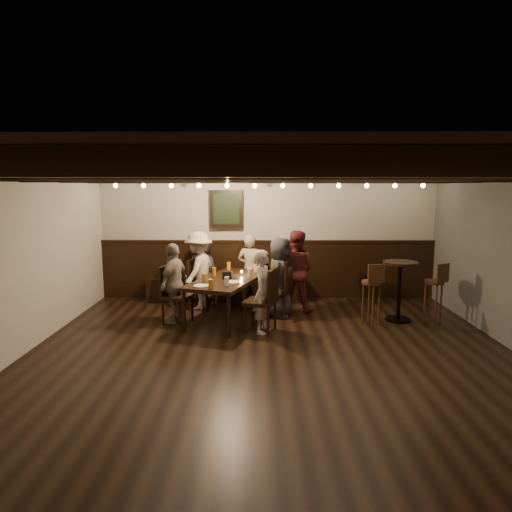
{
  "coord_description": "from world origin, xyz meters",
  "views": [
    {
      "loc": [
        -0.16,
        -5.36,
        2.19
      ],
      "look_at": [
        -0.22,
        1.3,
        1.16
      ],
      "focal_mm": 32.0,
      "sensor_mm": 36.0,
      "label": 1
    }
  ],
  "objects_px": {
    "dining_table": "(228,282)",
    "bar_stool_left": "(371,302)",
    "person_bench_right": "(295,271)",
    "chair_left_far": "(176,306)",
    "chair_right_far": "(262,313)",
    "bar_stool_right": "(433,301)",
    "person_left_far": "(174,283)",
    "person_bench_centre": "(250,269)",
    "person_right_far": "(263,291)",
    "person_left_near": "(199,270)",
    "chair_right_near": "(278,299)",
    "person_bench_left": "(202,270)",
    "person_right_near": "(280,277)",
    "chair_left_near": "(201,294)",
    "high_top_table": "(400,282)"
  },
  "relations": [
    {
      "from": "dining_table",
      "to": "bar_stool_left",
      "type": "relative_size",
      "value": 2.03
    },
    {
      "from": "person_bench_right",
      "to": "chair_left_far",
      "type": "bearing_deg",
      "value": 39.81
    },
    {
      "from": "chair_right_far",
      "to": "bar_stool_right",
      "type": "xyz_separation_m",
      "value": [
        2.74,
        0.45,
        0.07
      ]
    },
    {
      "from": "person_left_far",
      "to": "person_bench_centre",
      "type": "bearing_deg",
      "value": 153.43
    },
    {
      "from": "chair_right_far",
      "to": "person_right_far",
      "type": "distance_m",
      "value": 0.33
    },
    {
      "from": "person_bench_right",
      "to": "person_left_far",
      "type": "height_order",
      "value": "person_bench_right"
    },
    {
      "from": "chair_left_far",
      "to": "person_left_near",
      "type": "relative_size",
      "value": 0.66
    },
    {
      "from": "chair_right_near",
      "to": "bar_stool_right",
      "type": "xyz_separation_m",
      "value": [
        2.46,
        -0.4,
        0.07
      ]
    },
    {
      "from": "chair_right_far",
      "to": "person_bench_left",
      "type": "distance_m",
      "value": 2.13
    },
    {
      "from": "person_right_near",
      "to": "person_bench_left",
      "type": "bearing_deg",
      "value": 74.74
    },
    {
      "from": "chair_left_near",
      "to": "person_left_near",
      "type": "xyz_separation_m",
      "value": [
        -0.03,
        0.01,
        0.43
      ]
    },
    {
      "from": "chair_right_far",
      "to": "person_right_near",
      "type": "xyz_separation_m",
      "value": [
        0.31,
        0.84,
        0.37
      ]
    },
    {
      "from": "person_bench_centre",
      "to": "high_top_table",
      "type": "relative_size",
      "value": 1.34
    },
    {
      "from": "chair_right_far",
      "to": "person_bench_right",
      "type": "bearing_deg",
      "value": -7.57
    },
    {
      "from": "chair_left_near",
      "to": "person_bench_centre",
      "type": "bearing_deg",
      "value": 129.85
    },
    {
      "from": "dining_table",
      "to": "bar_stool_left",
      "type": "bearing_deg",
      "value": 12.0
    },
    {
      "from": "dining_table",
      "to": "person_bench_centre",
      "type": "relative_size",
      "value": 1.54
    },
    {
      "from": "chair_left_near",
      "to": "bar_stool_right",
      "type": "bearing_deg",
      "value": 95.73
    },
    {
      "from": "chair_left_near",
      "to": "person_right_near",
      "type": "xyz_separation_m",
      "value": [
        1.39,
        -0.46,
        0.4
      ]
    },
    {
      "from": "chair_left_far",
      "to": "bar_stool_left",
      "type": "bearing_deg",
      "value": 107.36
    },
    {
      "from": "chair_left_near",
      "to": "chair_left_far",
      "type": "bearing_deg",
      "value": -0.05
    },
    {
      "from": "high_top_table",
      "to": "chair_left_far",
      "type": "bearing_deg",
      "value": -177.6
    },
    {
      "from": "person_right_near",
      "to": "high_top_table",
      "type": "relative_size",
      "value": 1.37
    },
    {
      "from": "person_bench_centre",
      "to": "high_top_table",
      "type": "bearing_deg",
      "value": 175.27
    },
    {
      "from": "person_bench_centre",
      "to": "person_right_far",
      "type": "xyz_separation_m",
      "value": [
        0.24,
        -1.66,
        -0.03
      ]
    },
    {
      "from": "dining_table",
      "to": "person_bench_centre",
      "type": "bearing_deg",
      "value": 90.0
    },
    {
      "from": "chair_right_near",
      "to": "bar_stool_right",
      "type": "bearing_deg",
      "value": -80.96
    },
    {
      "from": "chair_right_far",
      "to": "chair_left_far",
      "type": "bearing_deg",
      "value": 90.0
    },
    {
      "from": "person_right_far",
      "to": "bar_stool_right",
      "type": "xyz_separation_m",
      "value": [
        2.72,
        0.46,
        -0.26
      ]
    },
    {
      "from": "dining_table",
      "to": "high_top_table",
      "type": "height_order",
      "value": "high_top_table"
    },
    {
      "from": "chair_right_near",
      "to": "bar_stool_right",
      "type": "height_order",
      "value": "bar_stool_right"
    },
    {
      "from": "person_bench_centre",
      "to": "chair_left_near",
      "type": "bearing_deg",
      "value": 39.85
    },
    {
      "from": "person_bench_left",
      "to": "person_bench_right",
      "type": "bearing_deg",
      "value": -180.0
    },
    {
      "from": "chair_right_far",
      "to": "person_left_near",
      "type": "xyz_separation_m",
      "value": [
        -1.11,
        1.32,
        0.4
      ]
    },
    {
      "from": "person_right_near",
      "to": "bar_stool_right",
      "type": "bearing_deg",
      "value": -80.86
    },
    {
      "from": "dining_table",
      "to": "chair_left_near",
      "type": "relative_size",
      "value": 2.27
    },
    {
      "from": "chair_right_far",
      "to": "person_right_far",
      "type": "relative_size",
      "value": 0.78
    },
    {
      "from": "person_left_near",
      "to": "person_bench_left",
      "type": "bearing_deg",
      "value": -161.57
    },
    {
      "from": "person_bench_left",
      "to": "high_top_table",
      "type": "relative_size",
      "value": 1.26
    },
    {
      "from": "person_bench_centre",
      "to": "bar_stool_right",
      "type": "relative_size",
      "value": 1.32
    },
    {
      "from": "dining_table",
      "to": "person_bench_left",
      "type": "xyz_separation_m",
      "value": [
        -0.57,
        1.14,
        -0.02
      ]
    },
    {
      "from": "dining_table",
      "to": "chair_left_near",
      "type": "xyz_separation_m",
      "value": [
        -0.54,
        0.65,
        -0.37
      ]
    },
    {
      "from": "person_right_near",
      "to": "person_right_far",
      "type": "height_order",
      "value": "person_right_near"
    },
    {
      "from": "person_left_far",
      "to": "person_right_near",
      "type": "bearing_deg",
      "value": 120.96
    },
    {
      "from": "chair_right_near",
      "to": "bar_stool_left",
      "type": "bearing_deg",
      "value": -88.95
    },
    {
      "from": "person_bench_left",
      "to": "person_bench_right",
      "type": "distance_m",
      "value": 1.8
    },
    {
      "from": "dining_table",
      "to": "person_left_far",
      "type": "distance_m",
      "value": 0.87
    },
    {
      "from": "chair_left_near",
      "to": "high_top_table",
      "type": "distance_m",
      "value": 3.42
    },
    {
      "from": "chair_right_far",
      "to": "person_left_near",
      "type": "height_order",
      "value": "person_left_near"
    },
    {
      "from": "person_left_near",
      "to": "person_right_far",
      "type": "bearing_deg",
      "value": 59.04
    }
  ]
}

